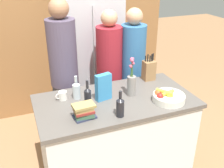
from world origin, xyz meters
TOP-DOWN VIEW (x-y plane):
  - kitchen_island at (0.00, 0.00)m, footprint 1.52×0.79m
  - back_wall_wood at (0.00, 1.63)m, footprint 2.72×0.12m
  - refrigerator at (0.15, 1.27)m, footprint 0.73×0.63m
  - fruit_bowl at (0.45, -0.21)m, footprint 0.31×0.31m
  - knife_block at (0.51, 0.30)m, footprint 0.13×0.11m
  - flower_vase at (0.18, 0.03)m, footprint 0.09×0.09m
  - cereal_box at (-0.11, 0.04)m, footprint 0.16×0.09m
  - coffee_mug at (-0.47, 0.19)m, footprint 0.11×0.08m
  - book_stack at (-0.37, -0.20)m, footprint 0.20×0.15m
  - bottle_oil at (-0.29, -0.04)m, footprint 0.06×0.06m
  - bottle_vinegar at (-0.34, 0.16)m, footprint 0.07×0.07m
  - bottle_wine at (-0.08, -0.28)m, footprint 0.07×0.07m
  - person_at_sink at (-0.36, 0.62)m, footprint 0.31×0.31m
  - person_in_blue at (0.20, 0.69)m, footprint 0.31×0.31m
  - person_in_red_tee at (0.48, 0.63)m, footprint 0.30×0.30m

SIDE VIEW (x-z plane):
  - kitchen_island at x=0.00m, z-range 0.00..0.91m
  - person_in_blue at x=0.20m, z-range 0.11..1.74m
  - person_in_red_tee at x=0.48m, z-range 0.11..1.75m
  - coffee_mug at x=-0.47m, z-range 0.91..0.99m
  - fruit_bowl at x=0.45m, z-range 0.89..1.00m
  - book_stack at x=-0.37m, z-range 0.91..1.03m
  - refrigerator at x=0.15m, z-range 0.00..1.98m
  - bottle_vinegar at x=-0.34m, z-range 0.88..1.11m
  - bottle_wine at x=-0.08m, z-range 0.88..1.12m
  - bottle_oil at x=-0.29m, z-range 0.88..1.14m
  - knife_block at x=0.51m, z-range 0.87..1.17m
  - person_at_sink at x=-0.36m, z-range 0.13..1.91m
  - cereal_box at x=-0.11m, z-range 0.91..1.17m
  - flower_vase at x=0.18m, z-range 0.84..1.23m
  - back_wall_wood at x=0.00m, z-range 0.00..2.60m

